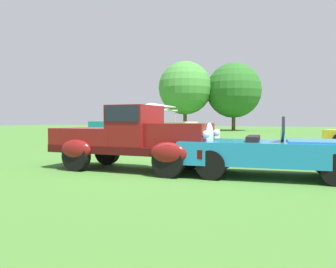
{
  "coord_description": "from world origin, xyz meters",
  "views": [
    {
      "loc": [
        4.03,
        -7.77,
        1.33
      ],
      "look_at": [
        -0.15,
        1.53,
        0.9
      ],
      "focal_mm": 36.43,
      "sensor_mm": 36.0,
      "label": 1
    }
  ],
  "objects_px": {
    "neighbor_convertible": "(276,152)",
    "show_car_cream": "(180,132)",
    "feature_pickup_truck": "(133,137)",
    "show_car_teal": "(109,131)",
    "canopy_tent_left_field": "(151,106)"
  },
  "relations": [
    {
      "from": "neighbor_convertible",
      "to": "show_car_cream",
      "type": "bearing_deg",
      "value": 123.12
    },
    {
      "from": "feature_pickup_truck",
      "to": "show_car_teal",
      "type": "relative_size",
      "value": 0.93
    },
    {
      "from": "neighbor_convertible",
      "to": "show_car_teal",
      "type": "distance_m",
      "value": 15.37
    },
    {
      "from": "show_car_teal",
      "to": "show_car_cream",
      "type": "relative_size",
      "value": 1.1
    },
    {
      "from": "feature_pickup_truck",
      "to": "show_car_cream",
      "type": "xyz_separation_m",
      "value": [
        -2.85,
        10.24,
        -0.27
      ]
    },
    {
      "from": "feature_pickup_truck",
      "to": "neighbor_convertible",
      "type": "xyz_separation_m",
      "value": [
        3.58,
        0.38,
        -0.29
      ]
    },
    {
      "from": "feature_pickup_truck",
      "to": "show_car_teal",
      "type": "distance_m",
      "value": 13.23
    },
    {
      "from": "neighbor_convertible",
      "to": "show_car_cream",
      "type": "xyz_separation_m",
      "value": [
        -6.43,
        9.85,
        0.02
      ]
    },
    {
      "from": "canopy_tent_left_field",
      "to": "neighbor_convertible",
      "type": "bearing_deg",
      "value": -55.07
    },
    {
      "from": "feature_pickup_truck",
      "to": "show_car_cream",
      "type": "height_order",
      "value": "feature_pickup_truck"
    },
    {
      "from": "feature_pickup_truck",
      "to": "canopy_tent_left_field",
      "type": "relative_size",
      "value": 1.34
    },
    {
      "from": "show_car_teal",
      "to": "canopy_tent_left_field",
      "type": "bearing_deg",
      "value": 93.29
    },
    {
      "from": "neighbor_convertible",
      "to": "canopy_tent_left_field",
      "type": "distance_m",
      "value": 20.81
    },
    {
      "from": "neighbor_convertible",
      "to": "canopy_tent_left_field",
      "type": "bearing_deg",
      "value": 124.93
    },
    {
      "from": "show_car_cream",
      "to": "canopy_tent_left_field",
      "type": "bearing_deg",
      "value": 127.32
    }
  ]
}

